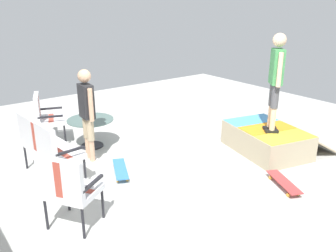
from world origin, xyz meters
The scene contains 10 objects.
ground_plane centered at (0.00, 0.00, -0.05)m, with size 12.00×12.00×0.10m, color #B2B2AD.
skate_ramp centered at (-0.42, -1.76, 0.24)m, with size 1.85×2.00×0.49m.
patio_bench centered at (1.05, 1.99, 0.62)m, with size 1.30×0.67×1.02m.
patio_chair_near_house centered at (2.58, 1.47, 0.61)m, with size 0.77×0.73×1.02m.
patio_chair_by_wall centered at (-0.48, 2.25, 0.61)m, with size 0.82×0.80×1.02m.
patio_table centered at (1.85, 0.83, 0.40)m, with size 0.90×0.90×0.57m.
person_watching centered at (1.21, 1.17, 0.98)m, with size 0.48×0.26×1.68m.
person_skater centered at (-0.56, -1.62, 1.52)m, with size 0.39×0.36×1.75m.
skateboard_by_bench centered at (0.46, 0.98, 0.08)m, with size 0.81×0.51×0.10m.
skateboard_spare centered at (-1.47, -0.82, 0.08)m, with size 0.81×0.52×0.10m.
Camera 1 is at (-4.32, 3.61, 2.77)m, focal length 38.13 mm.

